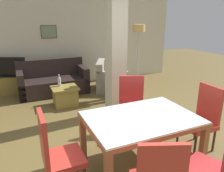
% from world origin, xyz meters
% --- Properties ---
extents(ground_plane, '(18.00, 18.00, 0.00)m').
position_xyz_m(ground_plane, '(0.00, 0.00, 0.00)').
color(ground_plane, brown).
extents(back_wall, '(7.20, 0.09, 2.70)m').
position_xyz_m(back_wall, '(-0.00, 4.34, 1.35)').
color(back_wall, beige).
rests_on(back_wall, ground_plane).
extents(divider_pillar, '(0.33, 0.37, 2.70)m').
position_xyz_m(divider_pillar, '(0.43, 1.73, 1.35)').
color(divider_pillar, beige).
rests_on(divider_pillar, ground_plane).
extents(dining_table, '(1.46, 1.03, 0.75)m').
position_xyz_m(dining_table, '(0.00, 0.00, 0.60)').
color(dining_table, '#9D673E').
rests_on(dining_table, ground_plane).
extents(dining_chair_near_right, '(0.59, 0.59, 1.02)m').
position_xyz_m(dining_chair_near_right, '(0.36, -0.94, 0.53)').
color(dining_chair_near_right, '#BE3133').
rests_on(dining_chair_near_right, ground_plane).
extents(dining_chair_far_right, '(0.60, 0.60, 1.02)m').
position_xyz_m(dining_chair_far_right, '(0.36, 0.89, 0.53)').
color(dining_chair_far_right, red).
rests_on(dining_chair_far_right, ground_plane).
extents(dining_chair_head_right, '(0.46, 0.46, 1.02)m').
position_xyz_m(dining_chair_head_right, '(1.11, 0.00, 0.53)').
color(dining_chair_head_right, '#BA352B').
rests_on(dining_chair_head_right, ground_plane).
extents(dining_chair_head_left, '(0.46, 0.46, 1.02)m').
position_xyz_m(dining_chair_head_left, '(-1.14, 0.00, 0.53)').
color(dining_chair_head_left, red).
rests_on(dining_chair_head_left, ground_plane).
extents(sofa, '(1.80, 0.85, 0.90)m').
position_xyz_m(sofa, '(-0.55, 3.63, 0.31)').
color(sofa, black).
rests_on(sofa, ground_plane).
extents(armchair, '(1.18, 1.22, 0.82)m').
position_xyz_m(armchair, '(1.00, 3.25, 0.29)').
color(armchair, '#A8A495').
rests_on(armchair, ground_plane).
extents(coffee_table, '(0.60, 0.53, 0.44)m').
position_xyz_m(coffee_table, '(-0.46, 2.63, 0.23)').
color(coffee_table, olive).
rests_on(coffee_table, ground_plane).
extents(bottle, '(0.08, 0.08, 0.28)m').
position_xyz_m(bottle, '(-0.54, 2.78, 0.55)').
color(bottle, '#B2B7BC').
rests_on(bottle, coffee_table).
extents(tv_stand, '(1.19, 0.40, 0.48)m').
position_xyz_m(tv_stand, '(-1.65, 4.06, 0.24)').
color(tv_stand, olive).
rests_on(tv_stand, ground_plane).
extents(tv_screen, '(0.91, 0.46, 0.52)m').
position_xyz_m(tv_screen, '(-1.65, 4.06, 0.73)').
color(tv_screen, black).
rests_on(tv_screen, tv_stand).
extents(floor_lamp, '(0.37, 0.37, 1.79)m').
position_xyz_m(floor_lamp, '(2.11, 3.65, 1.52)').
color(floor_lamp, '#B7B7BC').
rests_on(floor_lamp, ground_plane).
extents(standing_person, '(0.26, 0.40, 1.71)m').
position_xyz_m(standing_person, '(0.75, 2.50, 0.99)').
color(standing_person, '#3B4264').
rests_on(standing_person, ground_plane).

